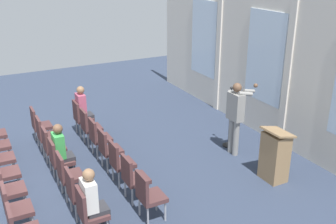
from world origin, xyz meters
name	(u,v)px	position (x,y,z in m)	size (l,w,h in m)	color
rear_partition	(267,66)	(0.03, 6.99, 1.83)	(10.68, 0.14, 3.63)	silver
speaker	(236,113)	(0.67, 5.61, 1.03)	(0.51, 0.69, 1.76)	gray
mic_stand	(229,133)	(0.29, 5.73, 0.34)	(0.28, 0.28, 1.55)	black
lectern	(275,156)	(2.04, 5.62, 0.55)	(0.60, 0.48, 1.16)	#93724C
chair_r0_c0	(81,116)	(-2.08, 2.69, 0.53)	(0.46, 0.44, 0.94)	#99999E
audience_r0_c0	(83,108)	(-2.08, 2.77, 0.74)	(0.36, 0.39, 1.34)	#2D2D33
chair_r0_c1	(89,125)	(-1.38, 2.69, 0.53)	(0.46, 0.44, 0.94)	#99999E
chair_r0_c2	(98,135)	(-0.69, 2.69, 0.53)	(0.46, 0.44, 0.94)	#99999E
chair_r0_c3	(108,147)	(0.00, 2.69, 0.53)	(0.46, 0.44, 0.94)	#99999E
chair_r0_c4	(119,160)	(0.69, 2.69, 0.53)	(0.46, 0.44, 0.94)	#99999E
chair_r0_c5	(133,176)	(1.38, 2.69, 0.53)	(0.46, 0.44, 0.94)	#99999E
chair_r0_c6	(148,194)	(2.08, 2.69, 0.53)	(0.46, 0.44, 0.94)	#99999E
chair_r1_c0	(39,123)	(-2.08, 1.62, 0.53)	(0.46, 0.44, 0.94)	#99999E
chair_r1_c1	(45,133)	(-1.38, 1.62, 0.53)	(0.46, 0.44, 0.94)	#99999E
chair_r1_c2	(51,145)	(-0.69, 1.62, 0.53)	(0.46, 0.44, 0.94)	#99999E
chair_r1_c3	(59,158)	(0.00, 1.62, 0.53)	(0.46, 0.44, 0.94)	#99999E
audience_r1_c3	(62,149)	(0.00, 1.70, 0.71)	(0.36, 0.39, 1.28)	#2D2D33
chair_r1_c4	(67,173)	(0.69, 1.62, 0.53)	(0.46, 0.44, 0.94)	#99999E
chair_r1_c5	(77,190)	(1.38, 1.62, 0.53)	(0.46, 0.44, 0.94)	#99999E
chair_r1_c6	(89,211)	(2.08, 1.62, 0.53)	(0.46, 0.44, 0.94)	#99999E
audience_r1_c6	(93,200)	(2.08, 1.70, 0.72)	(0.36, 0.39, 1.29)	#2D2D33
chair_r2_c3	(3,170)	(0.00, 0.54, 0.53)	(0.46, 0.44, 0.94)	#99999E
chair_r2_c4	(8,187)	(0.69, 0.54, 0.53)	(0.46, 0.44, 0.94)	#99999E
chair_r2_c5	(14,207)	(1.38, 0.54, 0.53)	(0.46, 0.44, 0.94)	#99999E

